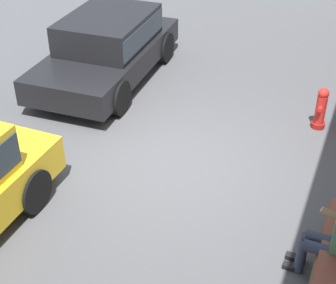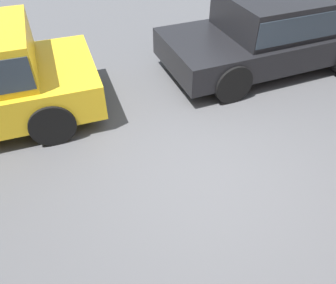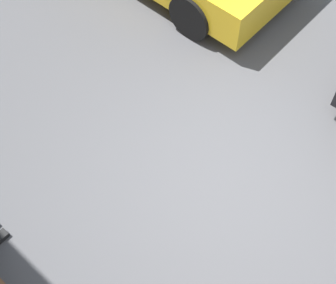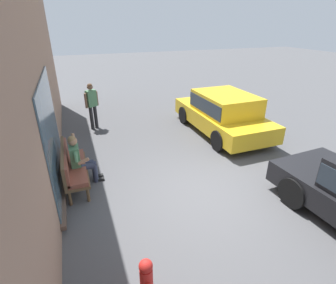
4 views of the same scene
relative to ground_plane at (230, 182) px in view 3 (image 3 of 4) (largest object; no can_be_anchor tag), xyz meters
name	(u,v)px [view 3 (image 3 of 4)]	position (x,y,z in m)	size (l,w,h in m)	color
ground_plane	(230,182)	(0.00, 0.00, 0.00)	(60.00, 60.00, 0.00)	#4C4C4F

